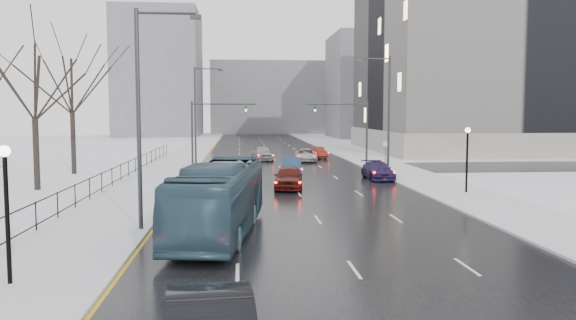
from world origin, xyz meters
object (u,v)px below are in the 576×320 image
object	(u,v)px
no_uturn_sign	(385,147)
sedan_center_far	(263,153)
streetlight_l_near	(144,108)
streetlight_l_far	(197,110)
tree_park_d	(38,191)
lamppost_r_mid	(467,150)
lamppost_l	(6,194)
sedan_right_near	(292,167)
tree_park_e	(74,175)
mast_signal_left	(203,126)
sedan_right_cross	(306,155)
mast_signal_right	(356,126)
streetlight_r_mid	(386,110)
bus	(220,199)
sedan_right_far	(378,170)
sedan_right_distant	(317,153)
sedan_center_near	(289,177)

from	to	relation	value
no_uturn_sign	sedan_center_far	distance (m)	16.78
streetlight_l_near	streetlight_l_far	xyz separation A→B (m)	(0.00, 32.00, 0.00)
tree_park_d	lamppost_r_mid	distance (m)	29.23
lamppost_l	sedan_right_near	distance (m)	32.16
tree_park_e	streetlight_l_near	world-z (taller)	streetlight_l_near
mast_signal_left	sedan_right_cross	size ratio (longest dim) A/B	1.30
mast_signal_right	sedan_center_far	size ratio (longest dim) A/B	1.35
streetlight_r_mid	mast_signal_left	size ratio (longest dim) A/B	1.54
streetlight_l_near	sedan_center_far	xyz separation A→B (m)	(6.79, 36.95, -4.76)
streetlight_r_mid	mast_signal_right	size ratio (longest dim) A/B	1.54
streetlight_l_near	no_uturn_sign	distance (m)	29.81
bus	sedan_right_near	size ratio (longest dim) A/B	2.49
streetlight_r_mid	sedan_right_far	bearing A→B (deg)	-125.22
mast_signal_left	bus	xyz separation A→B (m)	(2.53, -28.98, -2.48)
streetlight_r_mid	no_uturn_sign	bearing A→B (deg)	75.52
lamppost_r_mid	sedan_right_distant	world-z (taller)	lamppost_r_mid
sedan_center_near	mast_signal_right	bearing A→B (deg)	67.99
lamppost_l	tree_park_d	bearing A→B (deg)	107.18
tree_park_d	mast_signal_right	bearing A→B (deg)	29.12
lamppost_r_mid	sedan_right_far	size ratio (longest dim) A/B	0.89
bus	sedan_center_near	size ratio (longest dim) A/B	2.36
streetlight_l_near	mast_signal_left	size ratio (longest dim) A/B	1.54
sedan_right_cross	lamppost_r_mid	bearing A→B (deg)	-68.44
mast_signal_right	mast_signal_left	distance (m)	14.65
tree_park_e	streetlight_l_near	xyz separation A→B (m)	(10.03, -24.00, 5.62)
tree_park_d	sedan_right_distant	distance (m)	34.12
tree_park_d	sedan_center_far	distance (m)	28.23
mast_signal_right	no_uturn_sign	size ratio (longest dim) A/B	2.41
lamppost_l	sedan_right_far	xyz separation A→B (m)	(18.20, 26.63, -2.20)
sedan_right_cross	sedan_right_far	distance (m)	17.00
mast_signal_right	sedan_center_far	bearing A→B (deg)	134.19
no_uturn_sign	sedan_right_cross	size ratio (longest dim) A/B	0.54
lamppost_l	mast_signal_left	xyz separation A→B (m)	(3.67, 36.00, 1.16)
lamppost_l	lamppost_r_mid	bearing A→B (deg)	39.29
streetlight_r_mid	sedan_center_far	xyz separation A→B (m)	(-9.54, 16.95, -4.76)
sedan_right_far	tree_park_d	bearing A→B (deg)	-170.33
sedan_right_far	mast_signal_right	bearing A→B (deg)	88.40
mast_signal_left	no_uturn_sign	world-z (taller)	mast_signal_left
sedan_center_near	sedan_right_distant	world-z (taller)	sedan_center_near
streetlight_r_mid	sedan_right_distant	xyz separation A→B (m)	(-3.03, 19.26, -4.91)
tree_park_e	streetlight_r_mid	xyz separation A→B (m)	(26.37, -4.00, 5.62)
sedan_right_distant	streetlight_l_near	bearing A→B (deg)	-116.68
streetlight_r_mid	sedan_right_cross	xyz separation A→B (m)	(-4.88, 15.17, -4.88)
mast_signal_right	sedan_right_near	size ratio (longest dim) A/B	1.42
tree_park_e	sedan_right_cross	distance (m)	24.23
lamppost_r_mid	sedan_right_distant	distance (m)	29.92
lamppost_l	no_uturn_sign	size ratio (longest dim) A/B	1.59
tree_park_e	streetlight_l_far	world-z (taller)	streetlight_l_far
streetlight_l_near	lamppost_r_mid	bearing A→B (deg)	27.55
lamppost_l	sedan_center_near	distance (m)	23.94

